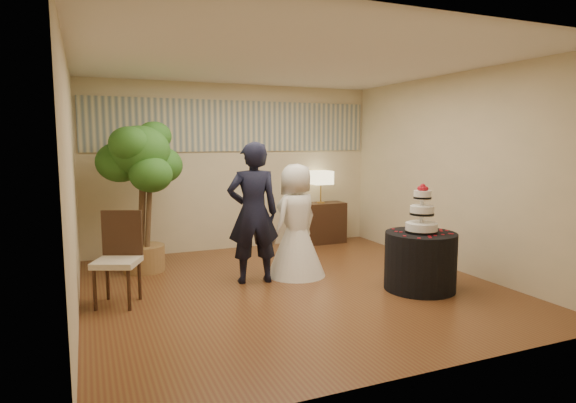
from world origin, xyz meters
name	(u,v)px	position (x,y,z in m)	size (l,w,h in m)	color
floor	(293,287)	(0.00, 0.00, 0.00)	(5.00, 5.00, 0.00)	brown
ceiling	(293,61)	(0.00, 0.00, 2.80)	(5.00, 5.00, 0.00)	white
wall_back	(235,167)	(0.00, 2.50, 1.40)	(5.00, 0.06, 2.80)	beige
wall_front	(424,200)	(0.00, -2.50, 1.40)	(5.00, 0.06, 2.80)	beige
wall_left	(72,185)	(-2.50, 0.00, 1.40)	(0.06, 5.00, 2.80)	beige
wall_right	(453,172)	(2.50, 0.00, 1.40)	(0.06, 5.00, 2.80)	beige
mural_border	(235,126)	(0.00, 2.48, 2.10)	(4.90, 0.02, 0.85)	#A0A491
groom	(253,213)	(-0.38, 0.43, 0.92)	(0.67, 0.44, 1.84)	black
bride	(296,220)	(0.27, 0.50, 0.77)	(0.81, 0.81, 1.55)	white
cake_table	(420,261)	(1.43, -0.69, 0.36)	(0.88, 0.88, 0.72)	black
wedding_cake	(422,208)	(1.43, -0.69, 1.03)	(0.40, 0.40, 0.61)	white
console	(320,223)	(1.54, 2.28, 0.37)	(0.88, 0.39, 0.74)	#321E12
table_lamp	(321,187)	(1.54, 2.28, 1.03)	(0.35, 0.35, 0.58)	#CABB85
ficus_tree	(142,195)	(-1.65, 1.54, 1.09)	(1.04, 1.04, 2.18)	#2D641F
side_chair	(117,259)	(-2.09, 0.17, 0.53)	(0.48, 0.50, 1.06)	#321E12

